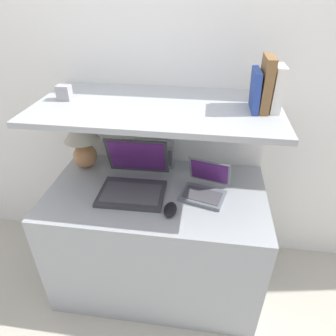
{
  "coord_description": "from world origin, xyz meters",
  "views": [
    {
      "loc": [
        0.25,
        -0.97,
        1.72
      ],
      "look_at": [
        0.07,
        0.34,
        0.88
      ],
      "focal_mm": 32.0,
      "sensor_mm": 36.0,
      "label": 1
    }
  ],
  "objects_px": {
    "laptop_large": "(134,181)",
    "router_box": "(166,155)",
    "laptop_small": "(205,188)",
    "computer_mouse": "(170,210)",
    "book_blue": "(255,90)",
    "book_brown": "(266,84)",
    "shelf_gadget": "(64,93)",
    "book_white": "(277,89)",
    "table_lamp": "(82,138)"
  },
  "relations": [
    {
      "from": "computer_mouse",
      "to": "router_box",
      "type": "xyz_separation_m",
      "value": [
        -0.09,
        0.44,
        0.06
      ]
    },
    {
      "from": "computer_mouse",
      "to": "book_brown",
      "type": "relative_size",
      "value": 0.48
    },
    {
      "from": "book_white",
      "to": "book_brown",
      "type": "relative_size",
      "value": 0.85
    },
    {
      "from": "computer_mouse",
      "to": "shelf_gadget",
      "type": "height_order",
      "value": "shelf_gadget"
    },
    {
      "from": "shelf_gadget",
      "to": "book_blue",
      "type": "bearing_deg",
      "value": 0.0
    },
    {
      "from": "router_box",
      "to": "book_blue",
      "type": "relative_size",
      "value": 0.84
    },
    {
      "from": "computer_mouse",
      "to": "book_blue",
      "type": "distance_m",
      "value": 0.7
    },
    {
      "from": "book_white",
      "to": "shelf_gadget",
      "type": "xyz_separation_m",
      "value": [
        -1.03,
        0.0,
        -0.07
      ]
    },
    {
      "from": "table_lamp",
      "to": "book_blue",
      "type": "distance_m",
      "value": 1.02
    },
    {
      "from": "router_box",
      "to": "laptop_small",
      "type": "bearing_deg",
      "value": -45.99
    },
    {
      "from": "computer_mouse",
      "to": "laptop_large",
      "type": "bearing_deg",
      "value": 142.64
    },
    {
      "from": "laptop_small",
      "to": "computer_mouse",
      "type": "distance_m",
      "value": 0.25
    },
    {
      "from": "router_box",
      "to": "shelf_gadget",
      "type": "bearing_deg",
      "value": -158.01
    },
    {
      "from": "laptop_small",
      "to": "shelf_gadget",
      "type": "relative_size",
      "value": 3.78
    },
    {
      "from": "table_lamp",
      "to": "computer_mouse",
      "type": "height_order",
      "value": "table_lamp"
    },
    {
      "from": "table_lamp",
      "to": "book_brown",
      "type": "relative_size",
      "value": 1.34
    },
    {
      "from": "router_box",
      "to": "book_white",
      "type": "xyz_separation_m",
      "value": [
        0.54,
        -0.2,
        0.5
      ]
    },
    {
      "from": "book_white",
      "to": "book_blue",
      "type": "relative_size",
      "value": 1.11
    },
    {
      "from": "router_box",
      "to": "book_blue",
      "type": "height_order",
      "value": "book_blue"
    },
    {
      "from": "shelf_gadget",
      "to": "computer_mouse",
      "type": "bearing_deg",
      "value": -22.98
    },
    {
      "from": "computer_mouse",
      "to": "shelf_gadget",
      "type": "xyz_separation_m",
      "value": [
        -0.57,
        0.24,
        0.49
      ]
    },
    {
      "from": "router_box",
      "to": "shelf_gadget",
      "type": "height_order",
      "value": "shelf_gadget"
    },
    {
      "from": "laptop_small",
      "to": "computer_mouse",
      "type": "height_order",
      "value": "laptop_small"
    },
    {
      "from": "book_brown",
      "to": "book_blue",
      "type": "relative_size",
      "value": 1.31
    },
    {
      "from": "laptop_large",
      "to": "table_lamp",
      "type": "bearing_deg",
      "value": 151.41
    },
    {
      "from": "laptop_large",
      "to": "laptop_small",
      "type": "bearing_deg",
      "value": 1.3
    },
    {
      "from": "computer_mouse",
      "to": "router_box",
      "type": "height_order",
      "value": "router_box"
    },
    {
      "from": "shelf_gadget",
      "to": "table_lamp",
      "type": "bearing_deg",
      "value": 92.35
    },
    {
      "from": "laptop_small",
      "to": "book_brown",
      "type": "height_order",
      "value": "book_brown"
    },
    {
      "from": "computer_mouse",
      "to": "router_box",
      "type": "bearing_deg",
      "value": 100.93
    },
    {
      "from": "laptop_large",
      "to": "book_white",
      "type": "distance_m",
      "value": 0.86
    },
    {
      "from": "laptop_large",
      "to": "router_box",
      "type": "bearing_deg",
      "value": 62.07
    },
    {
      "from": "laptop_small",
      "to": "shelf_gadget",
      "type": "bearing_deg",
      "value": 175.26
    },
    {
      "from": "laptop_large",
      "to": "laptop_small",
      "type": "height_order",
      "value": "laptop_large"
    },
    {
      "from": "table_lamp",
      "to": "book_brown",
      "type": "xyz_separation_m",
      "value": [
        0.98,
        -0.12,
        0.4
      ]
    },
    {
      "from": "book_brown",
      "to": "book_white",
      "type": "bearing_deg",
      "value": 0.0
    },
    {
      "from": "laptop_large",
      "to": "book_white",
      "type": "relative_size",
      "value": 1.78
    },
    {
      "from": "table_lamp",
      "to": "computer_mouse",
      "type": "xyz_separation_m",
      "value": [
        0.58,
        -0.37,
        -0.18
      ]
    },
    {
      "from": "computer_mouse",
      "to": "book_blue",
      "type": "relative_size",
      "value": 0.63
    },
    {
      "from": "laptop_small",
      "to": "book_white",
      "type": "xyz_separation_m",
      "value": [
        0.29,
        0.06,
        0.54
      ]
    },
    {
      "from": "book_white",
      "to": "shelf_gadget",
      "type": "distance_m",
      "value": 1.03
    },
    {
      "from": "table_lamp",
      "to": "computer_mouse",
      "type": "distance_m",
      "value": 0.71
    },
    {
      "from": "table_lamp",
      "to": "book_white",
      "type": "distance_m",
      "value": 1.11
    },
    {
      "from": "book_brown",
      "to": "shelf_gadget",
      "type": "bearing_deg",
      "value": 180.0
    },
    {
      "from": "router_box",
      "to": "book_brown",
      "type": "bearing_deg",
      "value": -22.18
    },
    {
      "from": "book_brown",
      "to": "shelf_gadget",
      "type": "relative_size",
      "value": 3.27
    },
    {
      "from": "table_lamp",
      "to": "computer_mouse",
      "type": "bearing_deg",
      "value": -32.24
    },
    {
      "from": "book_white",
      "to": "computer_mouse",
      "type": "bearing_deg",
      "value": -151.63
    },
    {
      "from": "laptop_large",
      "to": "book_brown",
      "type": "bearing_deg",
      "value": 6.39
    },
    {
      "from": "book_white",
      "to": "shelf_gadget",
      "type": "height_order",
      "value": "book_white"
    }
  ]
}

